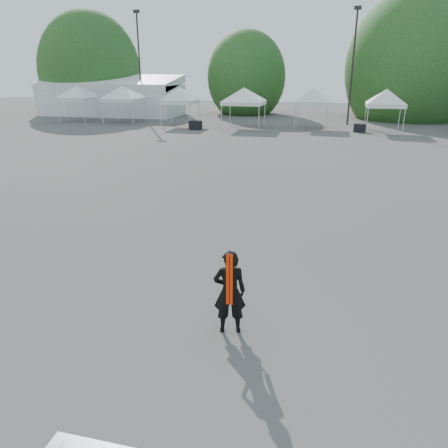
# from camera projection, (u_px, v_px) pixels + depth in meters

# --- Properties ---
(ground) EXTENTS (120.00, 120.00, 0.00)m
(ground) POSITION_uv_depth(u_px,v_px,m) (251.00, 266.00, 11.24)
(ground) COLOR #474442
(ground) RESTS_ON ground
(marquee) EXTENTS (15.00, 6.25, 4.23)m
(marquee) POSITION_uv_depth(u_px,v_px,m) (111.00, 96.00, 47.55)
(marquee) COLOR white
(marquee) RESTS_ON ground
(light_pole_west) EXTENTS (0.60, 0.25, 10.30)m
(light_pole_west) POSITION_uv_depth(u_px,v_px,m) (139.00, 59.00, 44.46)
(light_pole_west) COLOR black
(light_pole_west) RESTS_ON ground
(light_pole_east) EXTENTS (0.60, 0.25, 9.80)m
(light_pole_east) POSITION_uv_depth(u_px,v_px,m) (353.00, 60.00, 37.99)
(light_pole_east) COLOR black
(light_pole_east) RESTS_ON ground
(tree_far_w) EXTENTS (4.80, 4.80, 7.30)m
(tree_far_w) POSITION_uv_depth(u_px,v_px,m) (90.00, 71.00, 50.34)
(tree_far_w) COLOR #382314
(tree_far_w) RESTS_ON ground
(tree_mid_w) EXTENTS (4.16, 4.16, 6.33)m
(tree_mid_w) POSITION_uv_depth(u_px,v_px,m) (246.00, 77.00, 48.32)
(tree_mid_w) COLOR #382314
(tree_mid_w) RESTS_ON ground
(tree_mid_e) EXTENTS (5.12, 5.12, 7.79)m
(tree_mid_e) POSITION_uv_depth(u_px,v_px,m) (413.00, 68.00, 43.27)
(tree_mid_e) COLOR #382314
(tree_mid_e) RESTS_ON ground
(tent_a) EXTENTS (4.12, 4.12, 3.88)m
(tent_a) POSITION_uv_depth(u_px,v_px,m) (77.00, 88.00, 41.49)
(tent_a) COLOR silver
(tent_a) RESTS_ON ground
(tent_b) EXTENTS (4.52, 4.52, 3.88)m
(tent_b) POSITION_uv_depth(u_px,v_px,m) (123.00, 89.00, 40.46)
(tent_b) COLOR silver
(tent_b) RESTS_ON ground
(tent_c) EXTENTS (3.97, 3.97, 3.88)m
(tent_c) POSITION_uv_depth(u_px,v_px,m) (179.00, 90.00, 38.00)
(tent_c) COLOR silver
(tent_c) RESTS_ON ground
(tent_d) EXTENTS (4.72, 4.72, 3.88)m
(tent_d) POSITION_uv_depth(u_px,v_px,m) (244.00, 91.00, 36.64)
(tent_d) COLOR silver
(tent_d) RESTS_ON ground
(tent_e) EXTENTS (3.91, 3.91, 3.88)m
(tent_e) POSITION_uv_depth(u_px,v_px,m) (313.00, 91.00, 36.50)
(tent_e) COLOR silver
(tent_e) RESTS_ON ground
(tent_f) EXTENTS (4.08, 4.08, 3.88)m
(tent_f) POSITION_uv_depth(u_px,v_px,m) (387.00, 92.00, 34.17)
(tent_f) COLOR silver
(tent_f) RESTS_ON ground
(man) EXTENTS (0.70, 0.55, 1.68)m
(man) POSITION_uv_depth(u_px,v_px,m) (230.00, 292.00, 8.19)
(man) COLOR black
(man) RESTS_ON ground
(crate_west) EXTENTS (1.02, 0.85, 0.72)m
(crate_west) POSITION_uv_depth(u_px,v_px,m) (195.00, 125.00, 36.45)
(crate_west) COLOR black
(crate_west) RESTS_ON ground
(crate_mid) EXTENTS (1.02, 0.90, 0.66)m
(crate_mid) POSITION_uv_depth(u_px,v_px,m) (360.00, 128.00, 35.02)
(crate_mid) COLOR black
(crate_mid) RESTS_ON ground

